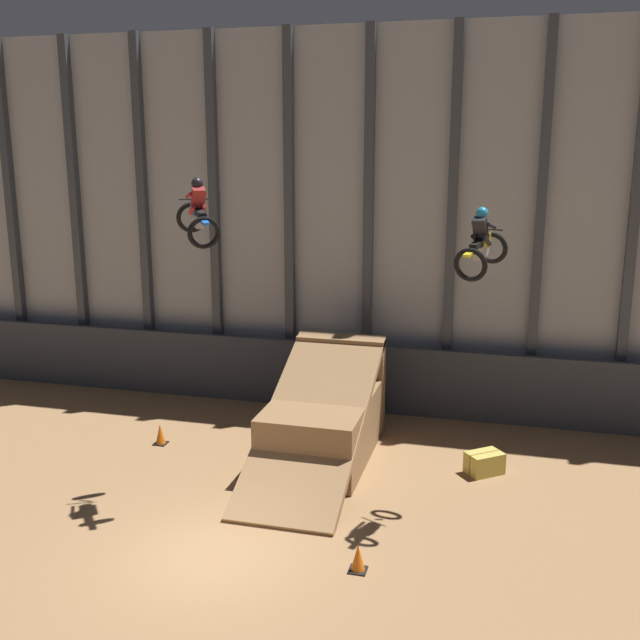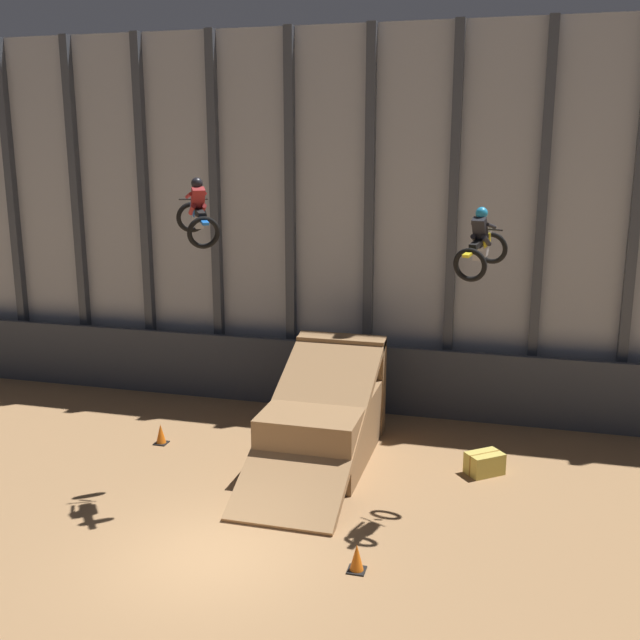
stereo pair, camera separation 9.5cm
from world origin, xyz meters
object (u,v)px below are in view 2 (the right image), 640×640
at_px(dirt_ramp, 325,419).
at_px(rider_bike_left_air, 198,215).
at_px(traffic_cone_near_ramp, 161,434).
at_px(traffic_cone_arena_edge, 357,558).
at_px(hay_bale_trackside, 484,463).
at_px(rider_bike_right_air, 481,246).

height_order(dirt_ramp, rider_bike_left_air, rider_bike_left_air).
bearing_deg(traffic_cone_near_ramp, traffic_cone_arena_edge, -36.09).
height_order(dirt_ramp, hay_bale_trackside, dirt_ramp).
distance_m(rider_bike_right_air, traffic_cone_near_ramp, 10.57).
distance_m(dirt_ramp, traffic_cone_arena_edge, 5.86).
relative_size(rider_bike_left_air, traffic_cone_arena_edge, 3.00).
distance_m(dirt_ramp, traffic_cone_near_ramp, 4.73).
bearing_deg(traffic_cone_arena_edge, rider_bike_left_air, 148.71).
bearing_deg(rider_bike_right_air, traffic_cone_near_ramp, -174.98).
xyz_separation_m(rider_bike_left_air, traffic_cone_arena_edge, (4.32, -2.62, -6.41)).
bearing_deg(traffic_cone_arena_edge, rider_bike_right_air, 59.34).
distance_m(dirt_ramp, rider_bike_right_air, 6.85).
bearing_deg(dirt_ramp, traffic_cone_near_ramp, -173.34).
bearing_deg(rider_bike_right_air, rider_bike_left_air, -158.44).
relative_size(rider_bike_left_air, hay_bale_trackside, 1.61).
xyz_separation_m(rider_bike_right_air, traffic_cone_arena_edge, (-1.94, -3.28, -5.84)).
xyz_separation_m(dirt_ramp, rider_bike_left_air, (-2.25, -2.81, 5.70)).
relative_size(dirt_ramp, traffic_cone_near_ramp, 11.11).
xyz_separation_m(dirt_ramp, hay_bale_trackside, (4.27, -0.19, -0.72)).
bearing_deg(traffic_cone_near_ramp, rider_bike_left_air, -43.46).
bearing_deg(rider_bike_left_air, rider_bike_right_air, -28.78).
bearing_deg(hay_bale_trackside, dirt_ramp, 177.47).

